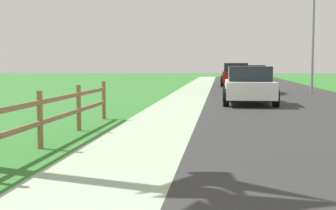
{
  "coord_description": "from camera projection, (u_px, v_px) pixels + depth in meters",
  "views": [
    {
      "loc": [
        0.64,
        -1.83,
        1.58
      ],
      "look_at": [
        -0.43,
        8.09,
        0.75
      ],
      "focal_mm": 52.68,
      "sensor_mm": 36.0,
      "label": 1
    }
  ],
  "objects": [
    {
      "name": "road_asphalt",
      "position": [
        271.0,
        91.0,
        28.39
      ],
      "size": [
        7.0,
        66.0,
        0.01
      ],
      "primitive_type": "cube",
      "color": "#2F2F2F",
      "rests_on": "ground"
    },
    {
      "name": "curb_concrete",
      "position": [
        159.0,
        91.0,
        29.09
      ],
      "size": [
        6.0,
        66.0,
        0.01
      ],
      "primitive_type": "cube",
      "color": "#A0B597",
      "rests_on": "ground"
    },
    {
      "name": "street_lamp",
      "position": [
        315.0,
        20.0,
        26.41
      ],
      "size": [
        1.17,
        0.2,
        6.61
      ],
      "color": "gray",
      "rests_on": "ground"
    },
    {
      "name": "ground_plane",
      "position": [
        209.0,
        93.0,
        26.79
      ],
      "size": [
        120.0,
        120.0,
        0.0
      ],
      "primitive_type": "plane",
      "color": "#32752E"
    },
    {
      "name": "grass_verge",
      "position": [
        134.0,
        91.0,
        29.25
      ],
      "size": [
        5.0,
        66.0,
        0.0
      ],
      "primitive_type": "cube",
      "color": "#32752E",
      "rests_on": "ground"
    },
    {
      "name": "parked_suv_white",
      "position": [
        249.0,
        85.0,
        19.4
      ],
      "size": [
        2.04,
        4.3,
        1.49
      ],
      "color": "white",
      "rests_on": "ground"
    },
    {
      "name": "parked_car_black",
      "position": [
        248.0,
        79.0,
        27.11
      ],
      "size": [
        2.23,
        4.62,
        1.52
      ],
      "color": "black",
      "rests_on": "ground"
    },
    {
      "name": "parked_car_red",
      "position": [
        235.0,
        75.0,
        34.91
      ],
      "size": [
        2.08,
        4.31,
        1.65
      ],
      "color": "maroon",
      "rests_on": "ground"
    },
    {
      "name": "parked_car_beige",
      "position": [
        234.0,
        73.0,
        45.67
      ],
      "size": [
        2.06,
        4.27,
        1.52
      ],
      "color": "#C6B793",
      "rests_on": "ground"
    },
    {
      "name": "rail_fence",
      "position": [
        11.0,
        123.0,
        7.86
      ],
      "size": [
        0.11,
        12.61,
        1.09
      ],
      "color": "brown",
      "rests_on": "ground"
    }
  ]
}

